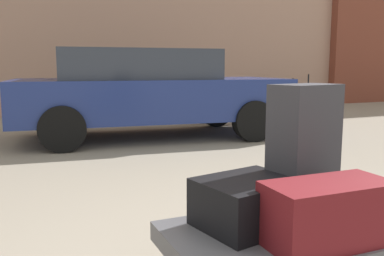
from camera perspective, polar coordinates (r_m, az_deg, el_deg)
The scene contains 9 objects.
luggage_cart at distance 2.19m, azimuth 13.10°, elevation -15.35°, with size 1.20×0.75×0.34m.
suitcase_black_stacked_top at distance 2.13m, azimuth 7.86°, elevation -10.27°, with size 0.49×0.40×0.24m, color black.
duffel_bag_maroon_front_left at distance 2.00m, azimuth 18.48°, elevation -11.18°, with size 0.60×0.29×0.29m, color maroon.
suitcase_charcoal_front_right at distance 2.36m, azimuth 15.33°, elevation -2.79°, with size 0.38×0.22×0.71m, color #2D2D33.
parked_car at distance 6.72m, azimuth -6.09°, elevation 5.15°, with size 4.48×2.31×1.42m.
bicycle_leaning at distance 11.35m, azimuth 14.47°, elevation 4.30°, with size 1.73×0.46×0.96m.
bollard_kerb_near at distance 8.41m, azimuth 1.84°, elevation 2.54°, with size 0.23×0.23×0.55m, color #72665B.
bollard_kerb_mid at distance 9.12m, azimuth 10.03°, elevation 2.88°, with size 0.23×0.23×0.55m, color #72665B.
bollard_kerb_far at distance 10.07m, azimuth 17.52°, elevation 3.13°, with size 0.23×0.23×0.55m, color #72665B.
Camera 1 is at (-1.22, -1.60, 1.14)m, focal length 38.20 mm.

